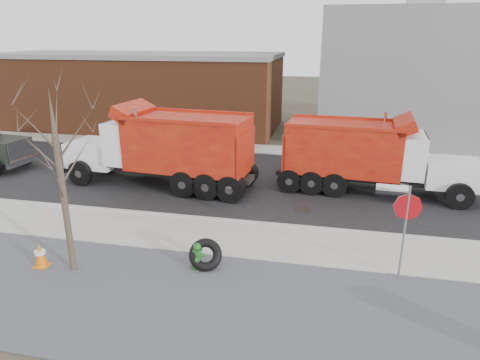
% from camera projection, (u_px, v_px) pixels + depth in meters
% --- Properties ---
extents(ground, '(120.00, 120.00, 0.00)m').
position_uv_depth(ground, '(205.00, 240.00, 14.18)').
color(ground, '#383328').
rests_on(ground, ground).
extents(gravel_verge, '(60.00, 5.00, 0.03)m').
position_uv_depth(gravel_verge, '(166.00, 300.00, 10.94)').
color(gravel_verge, slate).
rests_on(gravel_verge, ground).
extents(sidewalk, '(60.00, 2.50, 0.06)m').
position_uv_depth(sidewalk, '(207.00, 236.00, 14.40)').
color(sidewalk, '#9E9B93').
rests_on(sidewalk, ground).
extents(curb, '(60.00, 0.15, 0.11)m').
position_uv_depth(curb, '(217.00, 220.00, 15.60)').
color(curb, '#9E9B93').
rests_on(curb, ground).
extents(road, '(60.00, 9.40, 0.02)m').
position_uv_depth(road, '(244.00, 180.00, 20.01)').
color(road, black).
rests_on(road, ground).
extents(far_sidewalk, '(60.00, 2.00, 0.06)m').
position_uv_depth(far_sidewalk, '(263.00, 149.00, 25.28)').
color(far_sidewalk, '#9E9B93').
rests_on(far_sidewalk, ground).
extents(building_grey, '(12.00, 10.00, 8.00)m').
position_uv_depth(building_grey, '(416.00, 75.00, 27.76)').
color(building_grey, gray).
rests_on(building_grey, ground).
extents(building_brick, '(20.20, 8.20, 5.30)m').
position_uv_depth(building_brick, '(139.00, 90.00, 31.05)').
color(building_brick, brown).
rests_on(building_brick, ground).
extents(bare_tree, '(3.20, 3.20, 5.20)m').
position_uv_depth(bare_tree, '(58.00, 160.00, 11.35)').
color(bare_tree, '#382D23').
rests_on(bare_tree, ground).
extents(fire_hydrant, '(0.46, 0.45, 0.81)m').
position_uv_depth(fire_hydrant, '(197.00, 257.00, 12.35)').
color(fire_hydrant, '#245E28').
rests_on(fire_hydrant, ground).
extents(truck_tire, '(1.14, 1.00, 0.94)m').
position_uv_depth(truck_tire, '(205.00, 255.00, 12.35)').
color(truck_tire, black).
rests_on(truck_tire, ground).
extents(stop_sign, '(0.74, 0.06, 2.74)m').
position_uv_depth(stop_sign, '(406.00, 217.00, 11.35)').
color(stop_sign, gray).
rests_on(stop_sign, ground).
extents(traffic_cone_near, '(0.40, 0.40, 0.77)m').
position_uv_depth(traffic_cone_near, '(40.00, 255.00, 12.42)').
color(traffic_cone_near, orange).
rests_on(traffic_cone_near, ground).
extents(dump_truck_red_a, '(8.34, 2.81, 3.35)m').
position_uv_depth(dump_truck_red_a, '(368.00, 154.00, 17.98)').
color(dump_truck_red_a, black).
rests_on(dump_truck_red_a, ground).
extents(dump_truck_red_b, '(8.70, 3.19, 3.63)m').
position_uv_depth(dump_truck_red_b, '(165.00, 146.00, 18.67)').
color(dump_truck_red_b, black).
rests_on(dump_truck_red_b, ground).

